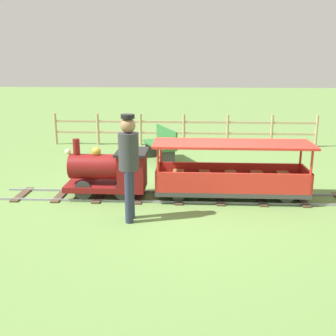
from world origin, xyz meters
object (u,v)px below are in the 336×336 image
at_px(locomotive, 111,171).
at_px(passenger_car, 231,176).
at_px(conductor_person, 129,159).
at_px(park_bench, 161,145).

height_order(locomotive, passenger_car, locomotive).
bearing_deg(conductor_person, locomotive, 24.35).
distance_m(locomotive, conductor_person, 1.26).
xyz_separation_m(passenger_car, conductor_person, (-1.06, 1.62, 0.54)).
relative_size(locomotive, passenger_car, 0.54).
xyz_separation_m(locomotive, conductor_person, (-1.06, -0.48, 0.47)).
relative_size(locomotive, park_bench, 1.07).
bearing_deg(conductor_person, passenger_car, -56.74).
bearing_deg(passenger_car, conductor_person, 123.26).
relative_size(locomotive, conductor_person, 0.89).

